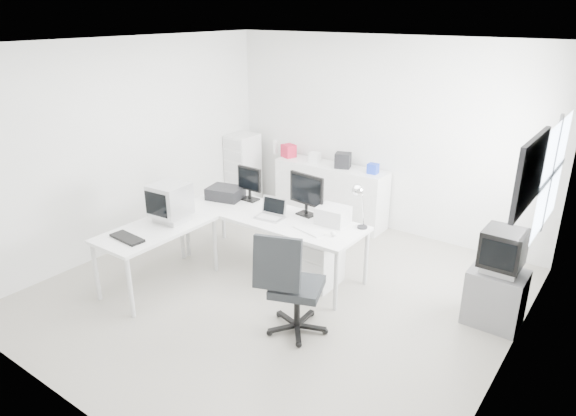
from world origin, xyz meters
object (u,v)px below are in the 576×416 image
Objects in this scene: lcd_monitor_small at (250,184)px; sideboard at (330,193)px; crt_tv at (503,252)px; crt_monitor at (170,205)px; tv_cabinet at (495,297)px; drawer_pedestal at (321,261)px; lcd_monitor_large at (306,195)px; main_desk at (272,242)px; office_chair at (297,282)px; laser_printer at (333,215)px; side_desk at (159,256)px; laptop at (269,210)px; inkjet_printer at (225,193)px; filing_cabinet at (243,169)px.

lcd_monitor_small reaches higher than sideboard.
crt_tv is 3.23m from sideboard.
crt_monitor is at bearing -102.43° from sideboard.
sideboard reaches higher than tv_cabinet.
tv_cabinet is (1.93, 0.38, 0.00)m from drawer_pedestal.
lcd_monitor_large reaches higher than lcd_monitor_small.
main_desk is at bearing 41.06° from crt_monitor.
lcd_monitor_large is 0.47× the size of office_chair.
laser_printer reaches higher than tv_cabinet.
tv_cabinet reaches higher than drawer_pedestal.
side_desk is at bearing -156.28° from crt_tv.
side_desk is 3.38× the size of crt_monitor.
side_desk is 3.83m from crt_tv.
lcd_monitor_large is at bearing 43.28° from laptop.
lcd_monitor_small is at bearing 12.95° from inkjet_printer.
main_desk is at bearing -81.93° from sideboard.
drawer_pedestal is at bearing 26.21° from crt_monitor.
side_desk is at bearing -124.65° from lcd_monitor_large.
lcd_monitor_large reaches higher than inkjet_printer.
filing_cabinet is at bearing 164.84° from crt_tv.
lcd_monitor_small is at bearing 143.63° from laptop.
main_desk is 4.80× the size of crt_tv.
sideboard reaches higher than side_desk.
laptop reaches higher than sideboard.
laser_printer is 0.32× the size of office_chair.
crt_tv is (3.18, 0.18, -0.15)m from lcd_monitor_small.
drawer_pedestal is at bearing -8.78° from lcd_monitor_small.
lcd_monitor_large is at bearing -32.15° from filing_cabinet.
inkjet_printer is at bearing 173.29° from main_desk.
lcd_monitor_small is 3.19m from crt_tv.
lcd_monitor_large reaches higher than side_desk.
filing_cabinet reaches higher than inkjet_printer.
side_desk is 0.63m from crt_monitor.
side_desk is at bearing -138.10° from laptop.
office_chair is at bearing 5.87° from side_desk.
office_chair is (1.03, -0.91, 0.18)m from main_desk.
office_chair is at bearing -79.62° from laser_printer.
drawer_pedestal is 3.04m from filing_cabinet.
side_desk is 3.04× the size of lcd_monitor_small.
main_desk is at bearing -175.91° from drawer_pedestal.
drawer_pedestal is 1.30× the size of lcd_monitor_small.
filing_cabinet reaches higher than side_desk.
crt_tv reaches higher than sideboard.
crt_monitor reaches higher than office_chair.
main_desk is 3.96× the size of tv_cabinet.
tv_cabinet is (3.18, 0.18, -0.68)m from lcd_monitor_small.
laptop reaches higher than laser_printer.
tv_cabinet is 0.34× the size of sideboard.
main_desk is 6.79× the size of laser_printer.
sideboard is 1.63m from filing_cabinet.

